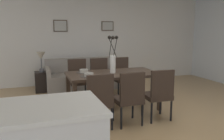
# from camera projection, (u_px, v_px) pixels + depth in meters

# --- Properties ---
(ground_plane) EXTENTS (9.00, 9.00, 0.00)m
(ground_plane) POSITION_uv_depth(u_px,v_px,m) (137.00, 118.00, 4.29)
(ground_plane) COLOR tan
(back_wall_panel) EXTENTS (9.00, 0.10, 2.60)m
(back_wall_panel) POSITION_uv_depth(u_px,v_px,m) (92.00, 39.00, 7.10)
(back_wall_panel) COLOR silver
(back_wall_panel) RESTS_ON ground
(dining_table) EXTENTS (1.80, 0.94, 0.74)m
(dining_table) POSITION_uv_depth(u_px,v_px,m) (113.00, 77.00, 4.74)
(dining_table) COLOR #3D2D23
(dining_table) RESTS_ON ground
(dining_chair_near_left) EXTENTS (0.45, 0.45, 0.92)m
(dining_chair_near_left) POSITION_uv_depth(u_px,v_px,m) (98.00, 99.00, 3.76)
(dining_chair_near_left) COLOR #33261E
(dining_chair_near_left) RESTS_ON ground
(dining_chair_near_right) EXTENTS (0.46, 0.46, 0.92)m
(dining_chair_near_right) POSITION_uv_depth(u_px,v_px,m) (78.00, 77.00, 5.42)
(dining_chair_near_right) COLOR #33261E
(dining_chair_near_right) RESTS_ON ground
(dining_chair_far_left) EXTENTS (0.45, 0.45, 0.92)m
(dining_chair_far_left) POSITION_uv_depth(u_px,v_px,m) (129.00, 96.00, 3.92)
(dining_chair_far_left) COLOR #33261E
(dining_chair_far_left) RESTS_ON ground
(dining_chair_far_right) EXTENTS (0.47, 0.47, 0.92)m
(dining_chair_far_right) POSITION_uv_depth(u_px,v_px,m) (101.00, 76.00, 5.59)
(dining_chair_far_right) COLOR #33261E
(dining_chair_far_right) RESTS_ON ground
(dining_chair_mid_left) EXTENTS (0.45, 0.45, 0.92)m
(dining_chair_mid_left) POSITION_uv_depth(u_px,v_px,m) (159.00, 92.00, 4.14)
(dining_chair_mid_left) COLOR #33261E
(dining_chair_mid_left) RESTS_ON ground
(dining_chair_mid_right) EXTENTS (0.45, 0.45, 0.92)m
(dining_chair_mid_right) POSITION_uv_depth(u_px,v_px,m) (122.00, 75.00, 5.74)
(dining_chair_mid_right) COLOR #33261E
(dining_chair_mid_right) RESTS_ON ground
(centerpiece_vase) EXTENTS (0.21, 0.23, 0.73)m
(centerpiece_vase) POSITION_uv_depth(u_px,v_px,m) (113.00, 59.00, 4.68)
(centerpiece_vase) COLOR white
(centerpiece_vase) RESTS_ON dining_table
(placemat_near_left) EXTENTS (0.32, 0.32, 0.01)m
(placemat_near_left) POSITION_uv_depth(u_px,v_px,m) (89.00, 76.00, 4.35)
(placemat_near_left) COLOR #4C4742
(placemat_near_left) RESTS_ON dining_table
(bowl_near_left) EXTENTS (0.17, 0.17, 0.07)m
(bowl_near_left) POSITION_uv_depth(u_px,v_px,m) (89.00, 74.00, 4.35)
(bowl_near_left) COLOR #B2ADA3
(bowl_near_left) RESTS_ON dining_table
(placemat_near_right) EXTENTS (0.32, 0.32, 0.01)m
(placemat_near_right) POSITION_uv_depth(u_px,v_px,m) (84.00, 72.00, 4.75)
(placemat_near_right) COLOR #4C4742
(placemat_near_right) RESTS_ON dining_table
(bowl_near_right) EXTENTS (0.17, 0.17, 0.07)m
(bowl_near_right) POSITION_uv_depth(u_px,v_px,m) (84.00, 71.00, 4.74)
(bowl_near_right) COLOR #B2ADA3
(bowl_near_right) RESTS_ON dining_table
(sofa) EXTENTS (1.96, 0.84, 0.80)m
(sofa) POSITION_uv_depth(u_px,v_px,m) (83.00, 78.00, 6.50)
(sofa) COLOR gray
(sofa) RESTS_ON ground
(side_table) EXTENTS (0.36, 0.36, 0.52)m
(side_table) POSITION_uv_depth(u_px,v_px,m) (42.00, 82.00, 6.12)
(side_table) COLOR black
(side_table) RESTS_ON ground
(table_lamp) EXTENTS (0.22, 0.22, 0.51)m
(table_lamp) POSITION_uv_depth(u_px,v_px,m) (41.00, 57.00, 6.01)
(table_lamp) COLOR #4C4C51
(table_lamp) RESTS_ON side_table
(framed_picture_left) EXTENTS (0.39, 0.03, 0.33)m
(framed_picture_left) POSITION_uv_depth(u_px,v_px,m) (60.00, 26.00, 6.67)
(framed_picture_left) COLOR #473828
(framed_picture_center) EXTENTS (0.38, 0.03, 0.28)m
(framed_picture_center) POSITION_uv_depth(u_px,v_px,m) (108.00, 26.00, 7.12)
(framed_picture_center) COLOR #473828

